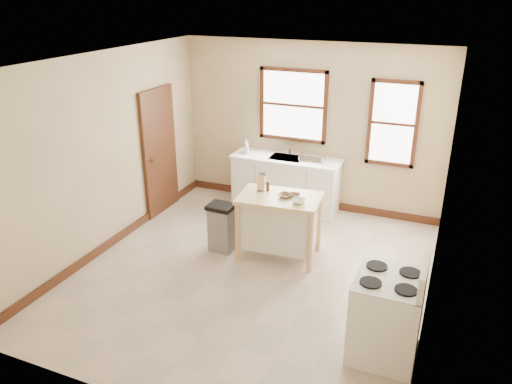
% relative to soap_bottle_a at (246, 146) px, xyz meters
% --- Properties ---
extents(floor, '(5.00, 5.00, 0.00)m').
position_rel_soap_bottle_a_xyz_m(floor, '(1.03, -2.20, -1.04)').
color(floor, '#B0A08B').
rests_on(floor, ground).
extents(ceiling, '(5.00, 5.00, 0.00)m').
position_rel_soap_bottle_a_xyz_m(ceiling, '(1.03, -2.20, 1.76)').
color(ceiling, white).
rests_on(ceiling, ground).
extents(wall_back, '(4.50, 0.04, 2.80)m').
position_rel_soap_bottle_a_xyz_m(wall_back, '(1.03, 0.30, 0.36)').
color(wall_back, '#D3B28B').
rests_on(wall_back, ground).
extents(wall_left, '(0.04, 5.00, 2.80)m').
position_rel_soap_bottle_a_xyz_m(wall_left, '(-1.22, -2.20, 0.36)').
color(wall_left, '#D3B28B').
rests_on(wall_left, ground).
extents(wall_right, '(0.04, 5.00, 2.80)m').
position_rel_soap_bottle_a_xyz_m(wall_right, '(3.28, -2.20, 0.36)').
color(wall_right, '#D3B28B').
rests_on(wall_right, ground).
extents(window_main, '(1.17, 0.06, 1.22)m').
position_rel_soap_bottle_a_xyz_m(window_main, '(0.73, 0.28, 0.71)').
color(window_main, '#3C1910').
rests_on(window_main, wall_back).
extents(window_side, '(0.77, 0.06, 1.37)m').
position_rel_soap_bottle_a_xyz_m(window_side, '(2.38, 0.28, 0.56)').
color(window_side, '#3C1910').
rests_on(window_side, wall_back).
extents(door_left, '(0.06, 0.90, 2.10)m').
position_rel_soap_bottle_a_xyz_m(door_left, '(-1.18, -0.90, 0.01)').
color(door_left, '#3C1910').
rests_on(door_left, ground).
extents(baseboard_back, '(4.50, 0.04, 0.12)m').
position_rel_soap_bottle_a_xyz_m(baseboard_back, '(1.03, 0.27, -0.98)').
color(baseboard_back, '#3C1910').
rests_on(baseboard_back, ground).
extents(baseboard_left, '(0.04, 5.00, 0.12)m').
position_rel_soap_bottle_a_xyz_m(baseboard_left, '(-1.19, -2.20, -0.98)').
color(baseboard_left, '#3C1910').
rests_on(baseboard_left, ground).
extents(sink_counter, '(1.86, 0.62, 0.92)m').
position_rel_soap_bottle_a_xyz_m(sink_counter, '(0.73, 0.00, -0.58)').
color(sink_counter, white).
rests_on(sink_counter, ground).
extents(faucet, '(0.03, 0.03, 0.22)m').
position_rel_soap_bottle_a_xyz_m(faucet, '(0.73, 0.18, -0.01)').
color(faucet, silver).
rests_on(faucet, sink_counter).
extents(soap_bottle_a, '(0.12, 0.12, 0.23)m').
position_rel_soap_bottle_a_xyz_m(soap_bottle_a, '(0.00, 0.00, 0.00)').
color(soap_bottle_a, '#B2B2B2').
rests_on(soap_bottle_a, sink_counter).
extents(soap_bottle_b, '(0.09, 0.09, 0.18)m').
position_rel_soap_bottle_a_xyz_m(soap_bottle_b, '(0.02, -0.05, -0.03)').
color(soap_bottle_b, '#B2B2B2').
rests_on(soap_bottle_b, sink_counter).
extents(dish_rack, '(0.42, 0.32, 0.10)m').
position_rel_soap_bottle_a_xyz_m(dish_rack, '(1.19, 0.03, -0.07)').
color(dish_rack, silver).
rests_on(dish_rack, sink_counter).
extents(kitchen_island, '(1.18, 0.81, 0.92)m').
position_rel_soap_bottle_a_xyz_m(kitchen_island, '(1.21, -1.61, -0.58)').
color(kitchen_island, '#F7E191').
rests_on(kitchen_island, ground).
extents(knife_block, '(0.12, 0.12, 0.20)m').
position_rel_soap_bottle_a_xyz_m(knife_block, '(0.88, -1.50, -0.02)').
color(knife_block, tan).
rests_on(knife_block, kitchen_island).
extents(pepper_grinder, '(0.05, 0.05, 0.15)m').
position_rel_soap_bottle_a_xyz_m(pepper_grinder, '(0.98, -1.49, -0.04)').
color(pepper_grinder, '#422211').
rests_on(pepper_grinder, kitchen_island).
extents(bowl_a, '(0.23, 0.23, 0.05)m').
position_rel_soap_bottle_a_xyz_m(bowl_a, '(1.28, -1.61, -0.10)').
color(bowl_a, brown).
rests_on(bowl_a, kitchen_island).
extents(bowl_b, '(0.18, 0.18, 0.04)m').
position_rel_soap_bottle_a_xyz_m(bowl_b, '(1.40, -1.54, -0.10)').
color(bowl_b, brown).
rests_on(bowl_b, kitchen_island).
extents(bowl_c, '(0.22, 0.22, 0.06)m').
position_rel_soap_bottle_a_xyz_m(bowl_c, '(1.52, -1.73, -0.09)').
color(bowl_c, white).
rests_on(bowl_c, kitchen_island).
extents(trash_bin, '(0.38, 0.33, 0.72)m').
position_rel_soap_bottle_a_xyz_m(trash_bin, '(0.39, -1.78, -0.68)').
color(trash_bin, gray).
rests_on(trash_bin, ground).
extents(gas_stove, '(0.73, 0.74, 1.18)m').
position_rel_soap_bottle_a_xyz_m(gas_stove, '(2.94, -3.12, -0.45)').
color(gas_stove, white).
rests_on(gas_stove, ground).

